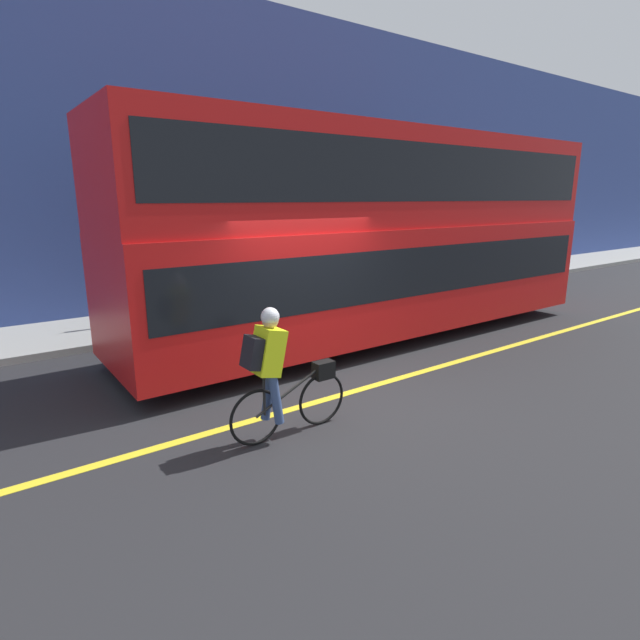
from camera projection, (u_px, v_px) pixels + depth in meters
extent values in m
plane|color=#232326|center=(340.00, 395.00, 7.30)|extent=(80.00, 80.00, 0.00)
cube|color=yellow|center=(341.00, 395.00, 7.28)|extent=(50.00, 0.14, 0.01)
cube|color=gray|center=(192.00, 317.00, 11.71)|extent=(60.00, 2.50, 0.13)
cube|color=#33478C|center=(160.00, 154.00, 11.91)|extent=(60.00, 0.30, 7.63)
cylinder|color=black|center=(473.00, 297.00, 12.08)|extent=(0.91, 0.30, 0.91)
cylinder|color=black|center=(233.00, 340.00, 8.43)|extent=(0.91, 0.30, 0.91)
cube|color=red|center=(375.00, 276.00, 10.06)|extent=(10.33, 2.49, 1.99)
cube|color=black|center=(376.00, 264.00, 10.00)|extent=(9.92, 2.51, 0.88)
cube|color=red|center=(378.00, 179.00, 9.61)|extent=(10.33, 2.39, 1.75)
cube|color=black|center=(378.00, 175.00, 9.59)|extent=(9.92, 2.41, 0.98)
torus|color=black|center=(322.00, 399.00, 6.29)|extent=(0.68, 0.04, 0.68)
torus|color=black|center=(256.00, 417.00, 5.76)|extent=(0.68, 0.04, 0.68)
cylinder|color=black|center=(290.00, 391.00, 5.97)|extent=(0.95, 0.03, 0.46)
cylinder|color=black|center=(264.00, 395.00, 5.76)|extent=(0.03, 0.03, 0.50)
cube|color=black|center=(324.00, 370.00, 6.21)|extent=(0.26, 0.16, 0.22)
cube|color=#D8EA19|center=(268.00, 351.00, 5.67)|extent=(0.37, 0.32, 0.58)
cube|color=black|center=(252.00, 353.00, 5.55)|extent=(0.21, 0.26, 0.38)
cylinder|color=#384C7A|center=(268.00, 395.00, 5.90)|extent=(0.21, 0.11, 0.61)
cylinder|color=#384C7A|center=(276.00, 400.00, 5.76)|extent=(0.19, 0.11, 0.61)
sphere|color=tan|center=(270.00, 320.00, 5.61)|extent=(0.19, 0.19, 0.19)
sphere|color=silver|center=(270.00, 317.00, 5.60)|extent=(0.21, 0.21, 0.21)
cylinder|color=#515156|center=(177.00, 301.00, 11.27)|extent=(0.50, 0.50, 0.80)
cylinder|color=#59595B|center=(154.00, 268.00, 10.83)|extent=(0.07, 0.07, 2.36)
cube|color=white|center=(151.00, 224.00, 10.57)|extent=(0.36, 0.02, 0.36)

